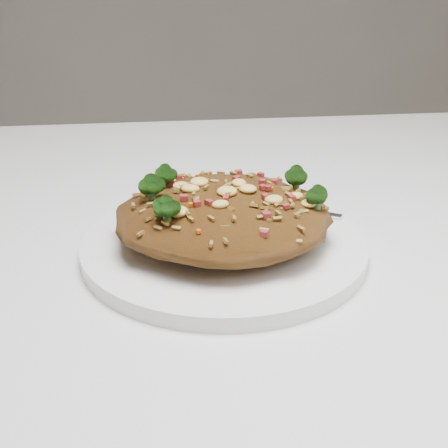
# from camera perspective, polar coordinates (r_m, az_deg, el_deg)

# --- Properties ---
(dining_table) EXTENTS (1.20, 0.80, 0.75)m
(dining_table) POSITION_cam_1_polar(r_m,az_deg,el_deg) (0.65, -4.53, -7.91)
(dining_table) COLOR silver
(dining_table) RESTS_ON ground
(plate) EXTENTS (0.26, 0.26, 0.01)m
(plate) POSITION_cam_1_polar(r_m,az_deg,el_deg) (0.56, 0.00, -2.03)
(plate) COLOR white
(plate) RESTS_ON dining_table
(fried_rice) EXTENTS (0.19, 0.17, 0.06)m
(fried_rice) POSITION_cam_1_polar(r_m,az_deg,el_deg) (0.55, -0.01, 1.44)
(fried_rice) COLOR brown
(fried_rice) RESTS_ON plate
(fork) EXTENTS (0.15, 0.09, 0.00)m
(fork) POSITION_cam_1_polar(r_m,az_deg,el_deg) (0.63, 4.22, 1.69)
(fork) COLOR silver
(fork) RESTS_ON plate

